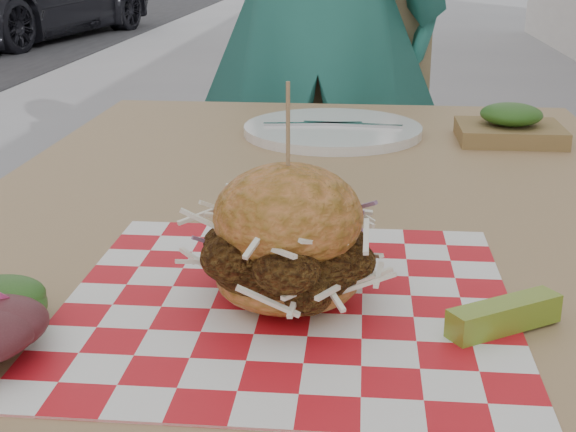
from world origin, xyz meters
name	(u,v)px	position (x,y,z in m)	size (l,w,h in m)	color
diner	(316,7)	(-0.02, 0.92, 0.88)	(0.64, 0.42, 1.76)	#29776A
patio_table	(318,274)	(0.05, -0.17, 0.67)	(0.80, 1.20, 0.75)	tan
patio_chair	(334,148)	(0.03, 0.89, 0.55)	(0.50, 0.51, 0.95)	tan
paper_liner	(288,302)	(0.04, -0.42, 0.75)	(0.36, 0.36, 0.00)	red
sandwich	(288,244)	(0.04, -0.42, 0.80)	(0.16, 0.16, 0.18)	#C67538
pickle_spear	(504,316)	(0.20, -0.45, 0.76)	(0.10, 0.02, 0.02)	olive
place_setting	(333,130)	(0.05, 0.18, 0.76)	(0.27, 0.27, 0.02)	white
kraft_tray	(510,126)	(0.31, 0.17, 0.77)	(0.15, 0.12, 0.06)	olive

